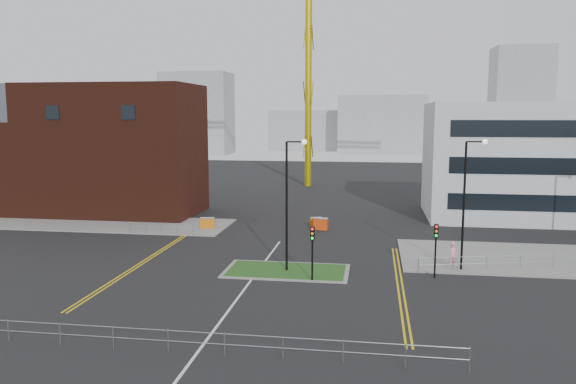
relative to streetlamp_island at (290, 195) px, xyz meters
name	(u,v)px	position (x,y,z in m)	size (l,w,h in m)	color
ground	(230,309)	(-2.22, -8.00, -5.41)	(200.00, 200.00, 0.00)	black
pavement_left	(90,223)	(-22.22, 14.00, -5.35)	(28.00, 8.00, 0.12)	slate
pavement_right	(564,260)	(19.78, 6.00, -5.35)	(24.00, 10.00, 0.12)	slate
island_kerb	(287,271)	(-0.22, 0.00, -5.37)	(8.60, 4.60, 0.08)	slate
grass_island	(287,271)	(-0.22, 0.00, -5.35)	(8.00, 4.00, 0.12)	#1A4416
brick_building	(89,151)	(-25.19, 20.00, 1.44)	(24.20, 10.07, 14.24)	#3F190F
office_block	(551,161)	(23.79, 23.97, 0.59)	(25.00, 12.20, 12.00)	silver
streetlamp_island	(290,195)	(0.00, 0.00, 0.00)	(1.46, 0.36, 9.18)	black
streetlamp_right_near	(468,194)	(12.00, 2.00, 0.00)	(1.46, 0.36, 9.18)	black
traffic_light_island	(312,243)	(1.78, -2.02, -2.85)	(0.28, 0.33, 3.65)	black
traffic_light_right	(436,240)	(9.78, -0.02, -2.85)	(0.28, 0.33, 3.65)	black
railing_front	(196,338)	(-2.22, -14.00, -4.63)	(24.05, 0.05, 1.10)	gray
railing_left	(161,227)	(-13.22, 10.00, -4.67)	(6.05, 0.05, 1.10)	gray
railing_right	(553,258)	(18.28, 3.50, -4.63)	(19.05, 5.05, 1.10)	gray
centre_line	(238,298)	(-2.22, -6.00, -5.41)	(0.15, 30.00, 0.01)	silver
yellow_left_a	(148,258)	(-11.22, 2.00, -5.41)	(0.12, 24.00, 0.01)	gold
yellow_left_b	(151,258)	(-10.92, 2.00, -5.41)	(0.12, 24.00, 0.01)	gold
yellow_right_a	(398,285)	(7.28, -2.00, -5.41)	(0.12, 20.00, 0.01)	gold
yellow_right_b	(402,285)	(7.58, -2.00, -5.41)	(0.12, 20.00, 0.01)	gold
skyline_a	(198,114)	(-42.22, 112.00, 5.59)	(18.00, 12.00, 22.00)	gray
skyline_b	(382,125)	(7.78, 122.00, 2.59)	(24.00, 12.00, 16.00)	gray
skyline_c	(520,102)	(42.78, 117.00, 8.59)	(14.00, 12.00, 28.00)	gray
skyline_d	(321,130)	(-10.22, 132.00, 0.59)	(30.00, 12.00, 12.00)	gray
pedestrian	(453,256)	(11.27, 2.23, -4.41)	(0.73, 0.48, 2.01)	pink
barrier_left	(207,223)	(-9.89, 13.17, -4.81)	(1.38, 0.67, 1.12)	#CB6B0B
barrier_mid	(321,223)	(0.78, 14.60, -4.80)	(1.41, 0.75, 1.13)	#D83F0C
barrier_right	(316,222)	(0.17, 16.00, -4.92)	(1.14, 0.68, 0.91)	#C6590B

